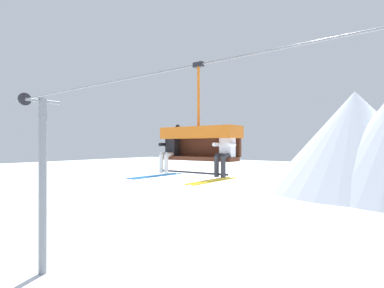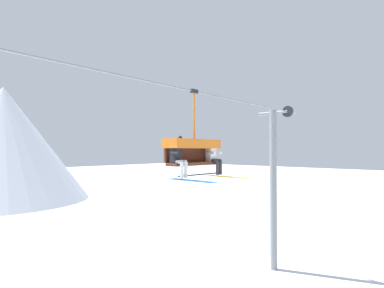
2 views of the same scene
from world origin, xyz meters
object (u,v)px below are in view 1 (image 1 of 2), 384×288
Objects in this scene: lift_tower_near at (42,181)px; chairlift_chair at (200,138)px; skier_black at (169,149)px; skier_white at (225,150)px.

lift_tower_near is 9.66m from chairlift_chair.
chairlift_chair is at bearing 14.18° from skier_black.
skier_black is at bearing -165.82° from chairlift_chair.
chairlift_chair is (9.46, -0.71, 1.83)m from lift_tower_near.
chairlift_chair is 0.93m from skier_white.
lift_tower_near is 4.86× the size of skier_black.
lift_tower_near is 10.46m from skier_white.
skier_white is (10.31, -0.93, 1.53)m from lift_tower_near.
chairlift_chair is at bearing -4.29° from lift_tower_near.
chairlift_chair is 1.64× the size of skier_white.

